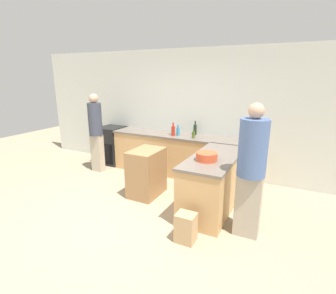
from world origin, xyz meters
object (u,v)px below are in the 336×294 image
(mixing_bowl, at_px, (207,156))
(hot_sauce_bottle, at_px, (173,130))
(island_table, at_px, (147,172))
(vinegar_bottle_clear, at_px, (173,130))
(range_oven, at_px, (112,145))
(wine_bottle_dark, at_px, (195,129))
(dish_soap_bottle, at_px, (178,131))
(person_at_peninsula, at_px, (251,167))
(olive_oil_bottle, at_px, (193,135))
(person_by_range, at_px, (96,130))
(paper_bag, at_px, (186,228))

(mixing_bowl, bearing_deg, hot_sauce_bottle, 132.53)
(island_table, bearing_deg, vinegar_bottle_clear, 92.33)
(vinegar_bottle_clear, bearing_deg, mixing_bowl, -48.43)
(range_oven, distance_m, wine_bottle_dark, 2.23)
(mixing_bowl, bearing_deg, vinegar_bottle_clear, 131.57)
(mixing_bowl, bearing_deg, dish_soap_bottle, 129.03)
(dish_soap_bottle, height_order, person_at_peninsula, person_at_peninsula)
(dish_soap_bottle, bearing_deg, hot_sauce_bottle, -137.33)
(vinegar_bottle_clear, bearing_deg, person_at_peninsula, -40.73)
(mixing_bowl, bearing_deg, person_at_peninsula, -21.04)
(olive_oil_bottle, distance_m, person_by_range, 2.19)
(dish_soap_bottle, bearing_deg, island_table, -94.67)
(hot_sauce_bottle, height_order, wine_bottle_dark, wine_bottle_dark)
(dish_soap_bottle, bearing_deg, mixing_bowl, -50.97)
(mixing_bowl, xyz_separation_m, vinegar_bottle_clear, (-1.24, 1.40, 0.04))
(island_table, distance_m, paper_bag, 1.58)
(paper_bag, bearing_deg, person_at_peninsula, 37.52)
(hot_sauce_bottle, xyz_separation_m, vinegar_bottle_clear, (-0.07, 0.12, -0.01))
(olive_oil_bottle, height_order, paper_bag, olive_oil_bottle)
(person_by_range, distance_m, paper_bag, 3.34)
(olive_oil_bottle, relative_size, person_at_peninsula, 0.10)
(olive_oil_bottle, relative_size, wine_bottle_dark, 0.61)
(person_by_range, bearing_deg, person_at_peninsula, -16.20)
(range_oven, relative_size, wine_bottle_dark, 3.02)
(island_table, bearing_deg, person_at_peninsula, -13.88)
(vinegar_bottle_clear, bearing_deg, island_table, -87.67)
(paper_bag, bearing_deg, hot_sauce_bottle, 119.76)
(person_at_peninsula, bearing_deg, hot_sauce_bottle, 140.37)
(wine_bottle_dark, bearing_deg, person_at_peninsula, -50.93)
(island_table, relative_size, wine_bottle_dark, 2.84)
(person_by_range, bearing_deg, olive_oil_bottle, 13.29)
(dish_soap_bottle, relative_size, person_at_peninsula, 0.12)
(island_table, distance_m, wine_bottle_dark, 1.54)
(mixing_bowl, xyz_separation_m, wine_bottle_dark, (-0.80, 1.57, 0.06))
(range_oven, bearing_deg, olive_oil_bottle, -3.47)
(wine_bottle_dark, xyz_separation_m, paper_bag, (0.81, -2.36, -0.82))
(vinegar_bottle_clear, bearing_deg, range_oven, -179.92)
(hot_sauce_bottle, relative_size, olive_oil_bottle, 1.53)
(hot_sauce_bottle, bearing_deg, mixing_bowl, -47.47)
(wine_bottle_dark, bearing_deg, dish_soap_bottle, -145.23)
(olive_oil_bottle, distance_m, person_at_peninsula, 2.08)
(island_table, height_order, dish_soap_bottle, dish_soap_bottle)
(olive_oil_bottle, bearing_deg, person_by_range, -166.71)
(person_at_peninsula, bearing_deg, mixing_bowl, 158.96)
(olive_oil_bottle, relative_size, person_by_range, 0.10)
(island_table, distance_m, hot_sauce_bottle, 1.23)
(olive_oil_bottle, xyz_separation_m, person_at_peninsula, (1.41, -1.53, 0.02))
(wine_bottle_dark, bearing_deg, olive_oil_bottle, -74.73)
(hot_sauce_bottle, relative_size, dish_soap_bottle, 1.25)
(island_table, height_order, person_at_peninsula, person_at_peninsula)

